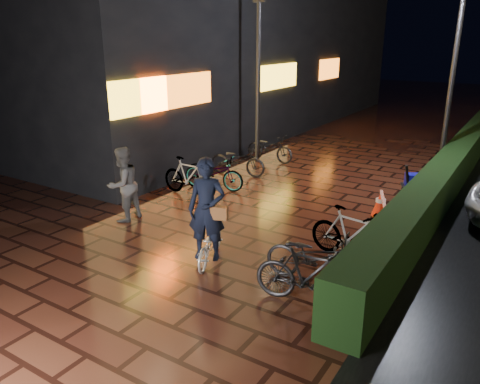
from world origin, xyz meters
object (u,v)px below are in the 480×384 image
Objects in this scene: cart_assembly at (412,181)px; cyclist at (208,225)px; bystander_person at (123,184)px; traffic_barrier at (382,212)px.

cyclist is at bearing -112.49° from cart_assembly.
bystander_person is 7.21m from cart_assembly.
cart_assembly is (5.25, 4.93, -0.34)m from bystander_person.
bystander_person is 3.00m from cyclist.
bystander_person is 0.84× the size of cyclist.
cart_assembly is at bearing 67.51° from cyclist.
bystander_person is 1.14× the size of traffic_barrier.
cart_assembly is (2.34, 5.65, -0.24)m from cyclist.
traffic_barrier is at bearing 58.88° from cyclist.
bystander_person is 5.88m from traffic_barrier.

